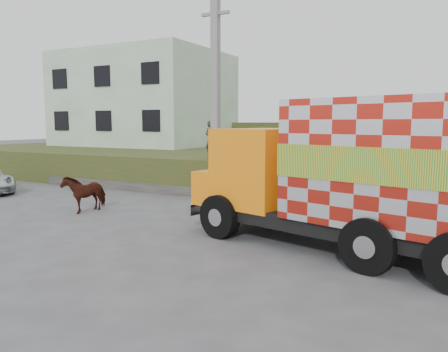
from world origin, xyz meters
The scene contains 9 objects.
ground centered at (0.00, 0.00, 0.00)m, with size 120.00×120.00×0.00m, color #474749.
embankment centered at (0.00, 10.00, 0.75)m, with size 40.00×12.00×1.50m, color #2A4316.
embankment_far centered at (0.00, 22.00, 1.50)m, with size 40.00×12.00×3.00m, color #2A4316.
retaining_strip centered at (-2.00, 4.20, 0.20)m, with size 16.00×0.50×0.40m, color #595651.
building centered at (-11.00, 13.00, 4.50)m, with size 10.00×8.00×6.00m, color silver.
utility_pole centered at (-1.00, 4.60, 4.08)m, with size 1.20×0.30×8.00m.
cargo_truck centered at (5.57, -0.65, 1.81)m, with size 8.23×4.36×3.51m.
cow centered at (-3.50, -0.07, 0.63)m, with size 0.68×1.48×1.25m, color #33190C.
pedestrian centered at (-1.43, 4.99, 2.29)m, with size 0.57×0.38×1.58m, color #2E2C29.
Camera 1 is at (7.47, -10.81, 3.00)m, focal length 35.00 mm.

